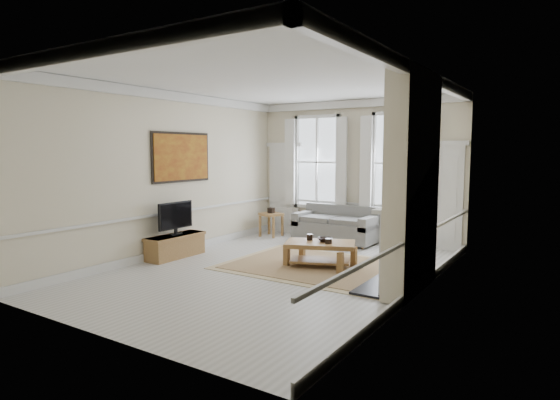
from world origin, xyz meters
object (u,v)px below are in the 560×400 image
Objects in this scene: sofa at (337,227)px; side_table at (271,217)px; tv_stand at (176,246)px; coffee_table at (320,246)px.

sofa is 2.95× the size of side_table.
side_table reaches higher than tv_stand.
sofa is 1.77m from side_table.
sofa reaches higher than coffee_table.
side_table is 3.08m from tv_stand.
side_table is 0.44× the size of coffee_table.
side_table reaches higher than coffee_table.
sofa is at bearing 6.74° from side_table.
coffee_table is (2.56, -2.15, -0.09)m from side_table.
side_table is at bearing 117.82° from coffee_table.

